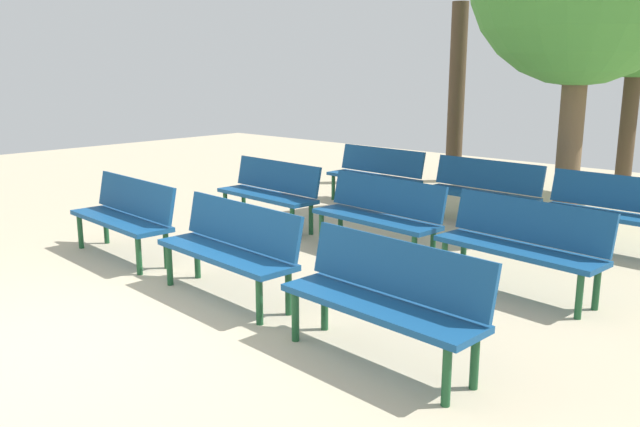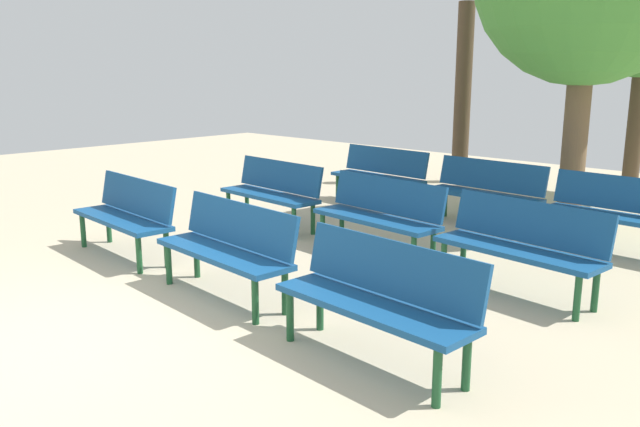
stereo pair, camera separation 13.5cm
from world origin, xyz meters
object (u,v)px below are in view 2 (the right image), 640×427
bench_r2_c0 (380,172)px  bench_r1_c2 (521,242)px  bench_r0_c2 (379,294)px  bench_r1_c1 (380,212)px  bench_r0_c0 (127,212)px  tree_0 (463,94)px  bench_r0_c1 (229,244)px  bench_r2_c2 (617,210)px  bench_r1_c0 (273,189)px  bench_r2_c1 (486,189)px

bench_r2_c0 → bench_r1_c2: bearing=-30.9°
bench_r0_c2 → bench_r1_c1: (-1.70, 2.15, 0.00)m
bench_r0_c0 → bench_r2_c0: same height
tree_0 → bench_r0_c1: bearing=-75.0°
bench_r0_c2 → bench_r1_c1: 2.74m
bench_r0_c0 → bench_r2_c2: same height
bench_r1_c0 → tree_0: tree_0 is taller
bench_r0_c1 → bench_r2_c1: 4.16m
bench_r0_c0 → bench_r2_c0: (0.28, 4.21, 0.00)m
bench_r0_c1 → bench_r1_c1: 2.04m
bench_r2_c0 → tree_0: (-0.23, 2.68, 1.12)m
bench_r0_c0 → bench_r1_c2: same height
bench_r1_c2 → bench_r2_c2: same height
bench_r1_c1 → bench_r1_c0: bearing=-179.1°
bench_r0_c2 → bench_r1_c2: size_ratio=0.99×
bench_r2_c2 → bench_r0_c1: bearing=-114.8°
bench_r0_c1 → bench_r0_c2: size_ratio=1.00×
bench_r2_c1 → bench_r2_c2: (1.76, -0.14, 0.00)m
bench_r2_c0 → bench_r1_c0: bearing=-91.1°
bench_r2_c1 → bench_r1_c1: bearing=-91.3°
bench_r0_c2 → tree_0: 8.05m
tree_0 → bench_r1_c2: bearing=-53.1°
bench_r0_c1 → bench_r2_c2: bearing=66.5°
bench_r1_c0 → bench_r1_c2: size_ratio=0.99×
bench_r0_c1 → bench_r0_c2: (1.85, -0.11, 0.00)m
bench_r2_c1 → bench_r1_c0: bearing=-133.3°
bench_r2_c0 → bench_r2_c2: (3.66, -0.27, 0.00)m
bench_r0_c2 → tree_0: bearing=120.6°
bench_r1_c1 → tree_0: (-2.00, 4.91, 1.12)m
bench_r1_c2 → bench_r2_c1: (-1.63, 2.22, 0.00)m
bench_r0_c0 → bench_r1_c2: (3.81, 1.87, 0.00)m
bench_r0_c2 → bench_r2_c2: size_ratio=1.00×
bench_r2_c0 → bench_r2_c1: same height
bench_r2_c1 → bench_r0_c2: bearing=-67.4°
bench_r1_c2 → bench_r2_c2: bearing=91.3°
bench_r1_c1 → bench_r1_c2: same height
bench_r1_c0 → bench_r0_c2: bearing=-28.9°
bench_r1_c1 → bench_r2_c0: same height
bench_r0_c0 → bench_r0_c2: bearing=1.0°
bench_r2_c1 → bench_r2_c2: same height
bench_r0_c0 → bench_r1_c0: size_ratio=1.00×
bench_r0_c2 → bench_r2_c0: size_ratio=1.00×
bench_r2_c0 → tree_0: tree_0 is taller
bench_r1_c1 → bench_r1_c2: size_ratio=1.00×
bench_r0_c2 → bench_r1_c1: same height
bench_r0_c1 → bench_r1_c0: same height
bench_r1_c0 → bench_r1_c2: 3.68m
bench_r0_c1 → tree_0: size_ratio=0.50×
bench_r0_c0 → bench_r2_c2: 5.58m
tree_0 → bench_r1_c0: bearing=-88.9°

